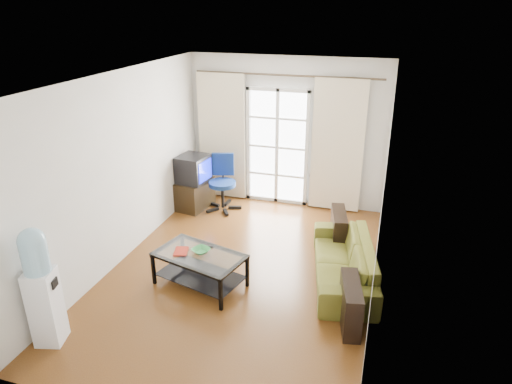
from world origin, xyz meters
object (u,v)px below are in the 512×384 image
coffee_table (200,265)px  tv_stand (194,194)px  water_cooler (41,285)px  sofa (344,261)px  crt_tv (192,169)px  task_chair (223,193)px

coffee_table → tv_stand: 2.56m
water_cooler → tv_stand: bearing=74.4°
sofa → water_cooler: size_ratio=1.43×
coffee_table → crt_tv: 2.57m
coffee_table → crt_tv: (-1.11, 2.28, 0.46)m
crt_tv → task_chair: 0.72m
task_chair → water_cooler: water_cooler is taller
sofa → water_cooler: water_cooler is taller
task_chair → coffee_table: bearing=-92.0°
tv_stand → crt_tv: (-0.00, -0.04, 0.51)m
water_cooler → task_chair: bearing=66.8°
sofa → water_cooler: bearing=-64.9°
coffee_table → task_chair: 2.48m
sofa → coffee_table: size_ratio=1.56×
crt_tv → water_cooler: 3.78m
tv_stand → task_chair: 0.53m
sofa → crt_tv: bearing=-129.6°
crt_tv → water_cooler: water_cooler is taller
tv_stand → task_chair: bearing=19.6°
coffee_table → water_cooler: size_ratio=0.91×
crt_tv → tv_stand: bearing=96.9°
sofa → crt_tv: (-2.92, 1.56, 0.49)m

